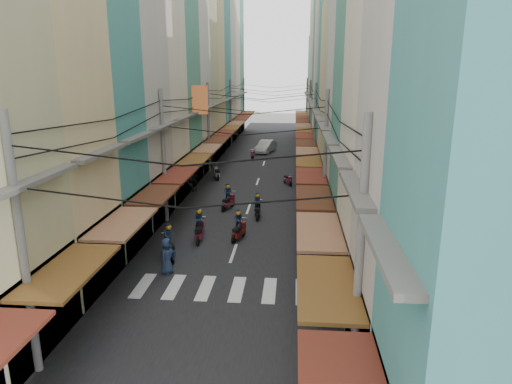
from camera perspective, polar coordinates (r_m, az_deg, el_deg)
The scene contains 15 objects.
ground at distance 25.80m, azimuth -2.26°, elevation -6.00°, with size 160.00×160.00×0.00m, color slate.
road at distance 44.97m, azimuth 0.82°, elevation 3.09°, with size 10.00×80.00×0.02m, color black.
sidewalk_left at distance 45.86m, azimuth -7.32°, elevation 3.23°, with size 3.00×80.00×0.06m, color gray.
sidewalk_right at distance 45.00m, azimuth 9.12°, elevation 2.94°, with size 3.00×80.00×0.06m, color gray.
crosswalk at distance 20.35m, azimuth -4.35°, elevation -11.93°, with size 7.55×2.40×0.01m.
building_row_left at distance 41.93m, azimuth -10.74°, elevation 15.43°, with size 7.80×67.67×23.70m.
building_row_right at distance 40.66m, azimuth 12.10°, elevation 14.87°, with size 7.80×68.98×22.59m.
utility_poles at distance 39.14m, azimuth 0.34°, elevation 11.07°, with size 10.20×66.13×8.20m.
white_car at distance 53.43m, azimuth 1.22°, elevation 4.97°, with size 4.94×1.94×1.74m, color #BBBCC0.
bicycle at distance 26.60m, azimuth 14.25°, elevation -5.81°, with size 0.68×1.81×1.24m, color black.
moving_scooters at distance 30.19m, azimuth -3.68°, elevation -1.79°, with size 6.56×29.00×1.94m.
parked_scooters at distance 22.13m, azimuth 4.74°, elevation -8.37°, with size 13.21×15.63×1.00m.
pedestrians at distance 30.17m, azimuth -8.61°, elevation -0.91°, with size 11.68×19.27×2.23m.
market_umbrella at distance 19.73m, azimuth 15.44°, elevation -6.01°, with size 2.51×2.51×2.65m.
traffic_sign at distance 20.74m, azimuth 11.34°, elevation -6.12°, with size 0.10×0.57×2.60m.
Camera 1 is at (3.00, -23.92, 9.19)m, focal length 32.00 mm.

